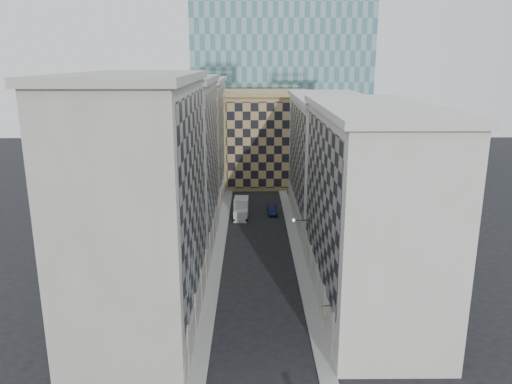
{
  "coord_description": "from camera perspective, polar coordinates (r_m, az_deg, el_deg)",
  "views": [
    {
      "loc": [
        -0.87,
        -32.71,
        24.81
      ],
      "look_at": [
        -0.4,
        15.62,
        11.94
      ],
      "focal_mm": 35.0,
      "sensor_mm": 36.0,
      "label": 1
    }
  ],
  "objects": [
    {
      "name": "bracket_lamp",
      "position": [
        59.91,
        4.5,
        -3.24
      ],
      "size": [
        1.98,
        0.36,
        0.36
      ],
      "color": "black",
      "rests_on": "ground"
    },
    {
      "name": "church_tower",
      "position": [
        114.73,
        -0.13,
        15.98
      ],
      "size": [
        7.2,
        7.2,
        51.5
      ],
      "color": "#2D2723",
      "rests_on": "ground"
    },
    {
      "name": "dark_car",
      "position": [
        82.59,
        1.84,
        -2.09
      ],
      "size": [
        1.69,
        4.18,
        1.35
      ],
      "primitive_type": "imported",
      "rotation": [
        0.0,
        0.0,
        0.06
      ],
      "color": "#0E1234",
      "rests_on": "ground"
    },
    {
      "name": "shop_sign",
      "position": [
        44.73,
        7.79,
        -13.21
      ],
      "size": [
        0.86,
        0.75,
        0.83
      ],
      "rotation": [
        0.0,
        0.0,
        0.07
      ],
      "color": "black",
      "rests_on": "ground"
    },
    {
      "name": "sidewalk_west",
      "position": [
        67.55,
        -4.27,
        -6.62
      ],
      "size": [
        1.5,
        100.0,
        0.15
      ],
      "primitive_type": "cube",
      "color": "#979892",
      "rests_on": "ground"
    },
    {
      "name": "flagpoles_left",
      "position": [
        42.5,
        -7.4,
        -8.52
      ],
      "size": [
        0.1,
        6.33,
        2.33
      ],
      "color": "gray",
      "rests_on": "ground"
    },
    {
      "name": "tan_block",
      "position": [
        101.81,
        1.07,
        6.22
      ],
      "size": [
        16.8,
        14.8,
        18.8
      ],
      "color": "tan",
      "rests_on": "ground"
    },
    {
      "name": "bldg_right_a",
      "position": [
        51.22,
        12.73,
        -1.9
      ],
      "size": [
        10.8,
        26.8,
        20.7
      ],
      "color": "beige",
      "rests_on": "ground"
    },
    {
      "name": "bldg_left_a",
      "position": [
        46.68,
        -12.93,
        -1.63
      ],
      "size": [
        10.8,
        22.8,
        23.7
      ],
      "color": "#9D998E",
      "rests_on": "ground"
    },
    {
      "name": "bldg_right_b",
      "position": [
        77.09,
        8.24,
        3.56
      ],
      "size": [
        10.8,
        28.8,
        19.7
      ],
      "color": "beige",
      "rests_on": "ground"
    },
    {
      "name": "bldg_left_c",
      "position": [
        89.38,
        -7.02,
        5.79
      ],
      "size": [
        10.8,
        22.8,
        21.7
      ],
      "color": "#9D998E",
      "rests_on": "ground"
    },
    {
      "name": "box_truck",
      "position": [
        80.81,
        -1.71,
        -1.99
      ],
      "size": [
        2.44,
        5.63,
        3.05
      ],
      "rotation": [
        0.0,
        0.0,
        -0.03
      ],
      "color": "#BDBDBD",
      "rests_on": "ground"
    },
    {
      "name": "bldg_left_b",
      "position": [
        67.82,
        -9.05,
        3.25
      ],
      "size": [
        10.8,
        22.8,
        22.7
      ],
      "color": "gray",
      "rests_on": "ground"
    },
    {
      "name": "sidewalk_east",
      "position": [
        67.69,
        4.7,
        -6.58
      ],
      "size": [
        1.5,
        100.0,
        0.15
      ],
      "primitive_type": "cube",
      "color": "#979892",
      "rests_on": "ground"
    }
  ]
}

